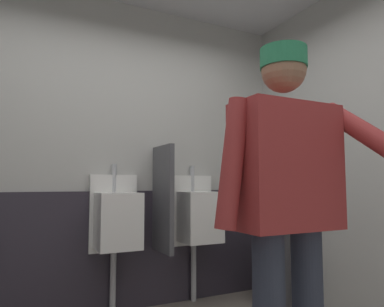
{
  "coord_description": "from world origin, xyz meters",
  "views": [
    {
      "loc": [
        -0.74,
        -1.47,
        1.07
      ],
      "look_at": [
        0.18,
        0.37,
        1.25
      ],
      "focal_mm": 32.88,
      "sensor_mm": 36.0,
      "label": 1
    }
  ],
  "objects_px": {
    "urinal_left": "(117,220)",
    "urinal_middle": "(198,216)",
    "person": "(288,199)",
    "trash_bin": "(272,262)"
  },
  "relations": [
    {
      "from": "urinal_left",
      "to": "urinal_middle",
      "type": "height_order",
      "value": "same"
    },
    {
      "from": "urinal_middle",
      "to": "trash_bin",
      "type": "relative_size",
      "value": 1.67
    },
    {
      "from": "urinal_middle",
      "to": "trash_bin",
      "type": "bearing_deg",
      "value": -29.3
    },
    {
      "from": "urinal_left",
      "to": "trash_bin",
      "type": "relative_size",
      "value": 1.67
    },
    {
      "from": "urinal_middle",
      "to": "person",
      "type": "xyz_separation_m",
      "value": [
        -0.41,
        -1.65,
        0.23
      ]
    },
    {
      "from": "urinal_left",
      "to": "trash_bin",
      "type": "distance_m",
      "value": 1.42
    },
    {
      "from": "trash_bin",
      "to": "urinal_middle",
      "type": "bearing_deg",
      "value": 150.7
    },
    {
      "from": "urinal_left",
      "to": "urinal_middle",
      "type": "distance_m",
      "value": 0.75
    },
    {
      "from": "person",
      "to": "trash_bin",
      "type": "distance_m",
      "value": 1.77
    },
    {
      "from": "person",
      "to": "trash_bin",
      "type": "relative_size",
      "value": 2.3
    }
  ]
}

